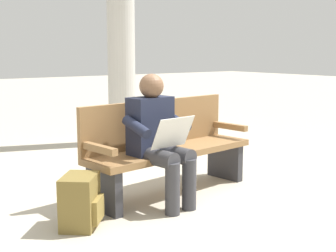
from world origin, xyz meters
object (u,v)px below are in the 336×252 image
at_px(support_pillar, 121,33).
at_px(person_seated, 159,136).
at_px(backpack, 81,202).
at_px(bench_near, 167,146).

bearing_deg(support_pillar, person_seated, 65.77).
distance_m(person_seated, support_pillar, 3.12).
bearing_deg(backpack, bench_near, -161.85).
height_order(bench_near, support_pillar, support_pillar).
relative_size(bench_near, person_seated, 1.56).
distance_m(bench_near, person_seated, 0.43).
xyz_separation_m(bench_near, support_pillar, (-0.93, -2.43, 1.17)).
bearing_deg(bench_near, person_seated, 36.68).
bearing_deg(backpack, person_seated, -173.64).
bearing_deg(bench_near, backpack, 11.31).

